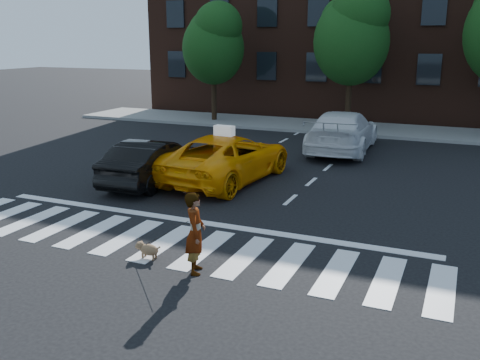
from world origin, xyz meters
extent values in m
plane|color=black|center=(0.00, 0.00, 0.00)|extent=(120.00, 120.00, 0.00)
cube|color=silver|center=(0.00, 0.00, 0.01)|extent=(13.00, 2.40, 0.01)
cube|color=silver|center=(0.00, 1.60, 0.01)|extent=(12.00, 0.30, 0.01)
cube|color=slate|center=(0.00, 17.50, 0.07)|extent=(30.00, 4.00, 0.15)
cube|color=#3F2116|center=(0.00, 25.00, 6.00)|extent=(26.00, 10.00, 12.00)
cylinder|color=black|center=(-7.00, 17.00, 1.62)|extent=(0.28, 0.28, 3.25)
ellipsoid|color=#103C10|center=(-7.00, 17.00, 4.03)|extent=(3.38, 3.38, 3.89)
sphere|color=#103C10|center=(-6.60, 16.80, 5.20)|extent=(2.60, 2.60, 2.60)
sphere|color=#103C10|center=(-7.35, 17.25, 4.88)|extent=(2.34, 2.34, 2.34)
cylinder|color=black|center=(0.50, 17.00, 1.77)|extent=(0.28, 0.28, 3.55)
ellipsoid|color=#103C10|center=(0.50, 17.00, 4.40)|extent=(3.69, 3.69, 4.25)
sphere|color=#103C10|center=(0.90, 16.80, 5.68)|extent=(2.84, 2.84, 2.84)
sphere|color=#103C10|center=(0.15, 17.25, 5.32)|extent=(2.56, 2.56, 2.56)
imported|color=#FF9A05|center=(-1.03, 5.72, 0.77)|extent=(3.03, 5.73, 1.54)
imported|color=black|center=(-3.10, 4.43, 0.72)|extent=(1.71, 4.41, 1.43)
imported|color=white|center=(1.40, 11.88, 0.84)|extent=(2.62, 5.89, 1.68)
imported|color=#999999|center=(1.40, -1.10, 0.84)|extent=(0.61, 0.72, 1.67)
ellipsoid|color=olive|center=(0.16, -0.89, 0.20)|extent=(0.45, 0.25, 0.25)
sphere|color=olive|center=(-0.06, -0.89, 0.26)|extent=(0.19, 0.19, 0.18)
sphere|color=olive|center=(-0.14, -0.90, 0.23)|extent=(0.09, 0.09, 0.09)
cylinder|color=olive|center=(0.37, -0.88, 0.26)|extent=(0.13, 0.04, 0.11)
sphere|color=olive|center=(-0.06, -0.83, 0.32)|extent=(0.07, 0.07, 0.07)
sphere|color=olive|center=(-0.06, -0.95, 0.32)|extent=(0.07, 0.07, 0.07)
cylinder|color=olive|center=(0.03, -0.94, 0.06)|extent=(0.05, 0.05, 0.12)
cylinder|color=olive|center=(0.02, -0.84, 0.06)|extent=(0.05, 0.05, 0.12)
cylinder|color=olive|center=(0.29, -0.94, 0.06)|extent=(0.05, 0.05, 0.12)
cylinder|color=olive|center=(0.28, -0.83, 0.06)|extent=(0.05, 0.05, 0.12)
cube|color=white|center=(-1.03, 5.52, 1.70)|extent=(0.67, 0.34, 0.32)
camera|label=1|loc=(6.14, -9.88, 4.56)|focal=40.00mm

